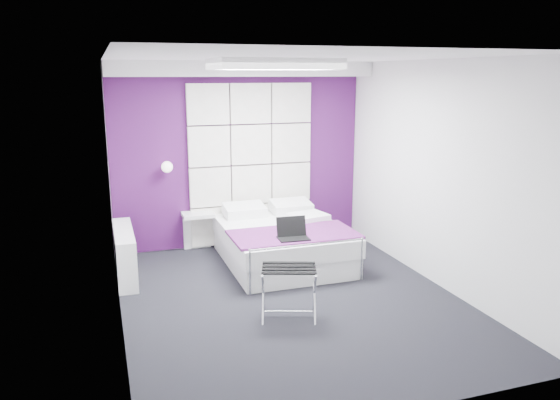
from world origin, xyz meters
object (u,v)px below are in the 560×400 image
bed (282,242)px  luggage_rack (289,292)px  nightstand (198,215)px  wall_lamp (167,166)px  radiator (125,254)px  laptop (292,233)px

bed → luggage_rack: bed is taller
nightstand → luggage_rack: (0.49, -2.42, -0.26)m
wall_lamp → bed: wall_lamp is taller
luggage_rack → radiator: bearing=150.8°
nightstand → laptop: laptop is taller
wall_lamp → bed: bearing=-32.3°
nightstand → laptop: (0.87, -1.45, 0.06)m
luggage_rack → laptop: bearing=87.5°
radiator → wall_lamp: bearing=49.9°
wall_lamp → radiator: 1.35m
nightstand → laptop: 1.69m
radiator → luggage_rack: (1.52, -1.70, -0.03)m
nightstand → wall_lamp: bearing=174.2°
wall_lamp → radiator: wall_lamp is taller
wall_lamp → bed: size_ratio=0.08×
wall_lamp → luggage_rack: 2.78m
luggage_rack → wall_lamp: bearing=128.7°
radiator → bed: bed is taller
wall_lamp → nightstand: (0.39, -0.04, -0.69)m
radiator → laptop: bearing=-20.9°
wall_lamp → laptop: bearing=-49.6°
bed → nightstand: (-0.96, 0.81, 0.25)m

